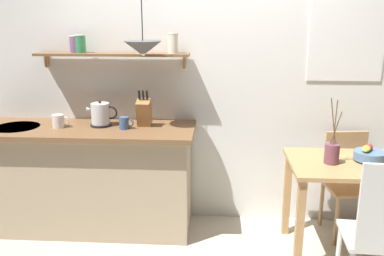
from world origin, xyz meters
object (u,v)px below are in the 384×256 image
at_px(dining_chair_far, 349,178).
at_px(coffee_mug_by_sink, 59,121).
at_px(twig_vase, 332,153).
at_px(electric_kettle, 101,115).
at_px(fruit_bowl, 369,155).
at_px(dining_chair_near, 384,229).
at_px(coffee_mug_spare, 124,123).
at_px(dining_table, 355,179).
at_px(pendant_lamp, 143,48).
at_px(knife_block, 144,112).

distance_m(dining_chair_far, coffee_mug_by_sink, 2.48).
xyz_separation_m(twig_vase, electric_kettle, (-1.82, 0.34, 0.18)).
relative_size(fruit_bowl, coffee_mug_by_sink, 1.67).
bearing_deg(dining_chair_near, coffee_mug_spare, 154.06).
bearing_deg(dining_table, coffee_mug_by_sink, 174.39).
xyz_separation_m(dining_chair_near, coffee_mug_spare, (-1.78, 0.87, 0.42)).
bearing_deg(pendant_lamp, electric_kettle, 165.16).
distance_m(fruit_bowl, electric_kettle, 2.14).
bearing_deg(knife_block, twig_vase, -13.41).
bearing_deg(pendant_lamp, knife_block, 103.76).
distance_m(dining_chair_far, fruit_bowl, 0.46).
height_order(knife_block, coffee_mug_spare, knife_block).
relative_size(fruit_bowl, coffee_mug_spare, 1.95).
bearing_deg(pendant_lamp, fruit_bowl, -5.61).
bearing_deg(coffee_mug_by_sink, pendant_lamp, -2.02).
distance_m(electric_kettle, coffee_mug_spare, 0.24).
bearing_deg(dining_chair_near, pendant_lamp, 152.17).
bearing_deg(pendant_lamp, dining_chair_far, 5.43).
bearing_deg(fruit_bowl, dining_chair_near, -99.67).
bearing_deg(dining_chair_near, knife_block, 149.58).
xyz_separation_m(twig_vase, knife_block, (-1.46, 0.35, 0.20)).
bearing_deg(knife_block, dining_chair_far, 1.68).
bearing_deg(knife_block, fruit_bowl, -9.09).
bearing_deg(electric_kettle, coffee_mug_spare, -21.64).
distance_m(dining_table, twig_vase, 0.29).
bearing_deg(knife_block, dining_chair_near, -30.42).
height_order(fruit_bowl, electric_kettle, electric_kettle).
height_order(dining_table, knife_block, knife_block).
distance_m(dining_table, knife_block, 1.74).
relative_size(fruit_bowl, pendant_lamp, 0.48).
bearing_deg(dining_chair_near, fruit_bowl, 80.33).
bearing_deg(fruit_bowl, dining_table, -158.99).
xyz_separation_m(knife_block, pendant_lamp, (0.03, -0.11, 0.53)).
height_order(fruit_bowl, pendant_lamp, pendant_lamp).
distance_m(dining_chair_near, coffee_mug_by_sink, 2.53).
bearing_deg(dining_chair_near, dining_table, 88.10).
bearing_deg(fruit_bowl, twig_vase, -167.29).
bearing_deg(dining_chair_near, coffee_mug_by_sink, 159.43).
xyz_separation_m(dining_table, fruit_bowl, (0.09, 0.04, 0.18)).
xyz_separation_m(dining_chair_near, electric_kettle, (-2.00, 0.95, 0.46)).
relative_size(fruit_bowl, knife_block, 0.76).
relative_size(twig_vase, electric_kettle, 1.93).
xyz_separation_m(dining_chair_near, dining_chair_far, (0.09, 1.01, -0.07)).
distance_m(dining_chair_far, coffee_mug_spare, 1.94).
bearing_deg(electric_kettle, dining_chair_near, -25.49).
relative_size(twig_vase, pendant_lamp, 1.03).
xyz_separation_m(dining_chair_far, twig_vase, (-0.27, -0.40, 0.36)).
height_order(coffee_mug_spare, pendant_lamp, pendant_lamp).
bearing_deg(electric_kettle, pendant_lamp, -14.84).
xyz_separation_m(knife_block, coffee_mug_by_sink, (-0.70, -0.09, -0.07)).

